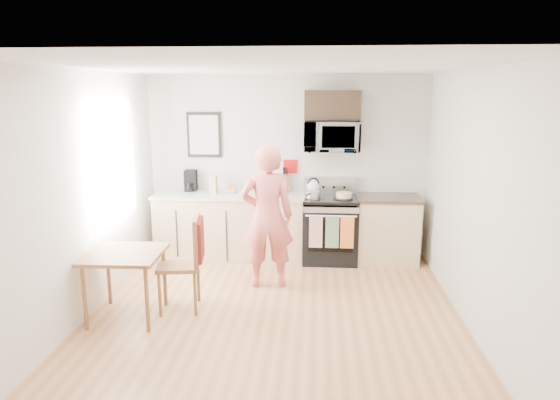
# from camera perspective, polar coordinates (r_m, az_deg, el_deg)

# --- Properties ---
(floor) EXTENTS (4.60, 4.60, 0.00)m
(floor) POSITION_cam_1_polar(r_m,az_deg,el_deg) (5.43, -0.71, -13.61)
(floor) COLOR #9D673D
(floor) RESTS_ON ground
(back_wall) EXTENTS (4.00, 0.04, 2.60)m
(back_wall) POSITION_cam_1_polar(r_m,az_deg,el_deg) (7.25, 0.81, 3.87)
(back_wall) COLOR beige
(back_wall) RESTS_ON floor
(front_wall) EXTENTS (4.00, 0.04, 2.60)m
(front_wall) POSITION_cam_1_polar(r_m,az_deg,el_deg) (2.81, -4.83, -10.38)
(front_wall) COLOR beige
(front_wall) RESTS_ON floor
(left_wall) EXTENTS (0.04, 4.60, 2.60)m
(left_wall) POSITION_cam_1_polar(r_m,az_deg,el_deg) (5.53, -21.87, 0.24)
(left_wall) COLOR beige
(left_wall) RESTS_ON floor
(right_wall) EXTENTS (0.04, 4.60, 2.60)m
(right_wall) POSITION_cam_1_polar(r_m,az_deg,el_deg) (5.22, 21.69, -0.44)
(right_wall) COLOR beige
(right_wall) RESTS_ON floor
(ceiling) EXTENTS (4.00, 4.60, 0.04)m
(ceiling) POSITION_cam_1_polar(r_m,az_deg,el_deg) (4.88, -0.80, 14.98)
(ceiling) COLOR silver
(ceiling) RESTS_ON back_wall
(window) EXTENTS (0.06, 1.40, 1.50)m
(window) POSITION_cam_1_polar(r_m,az_deg,el_deg) (6.19, -18.55, 4.07)
(window) COLOR silver
(window) RESTS_ON left_wall
(cabinet_left) EXTENTS (2.10, 0.60, 0.90)m
(cabinet_left) POSITION_cam_1_polar(r_m,az_deg,el_deg) (7.23, -5.71, -3.11)
(cabinet_left) COLOR tan
(cabinet_left) RESTS_ON floor
(countertop_left) EXTENTS (2.14, 0.64, 0.04)m
(countertop_left) POSITION_cam_1_polar(r_m,az_deg,el_deg) (7.12, -5.79, 0.53)
(countertop_left) COLOR beige
(countertop_left) RESTS_ON cabinet_left
(cabinet_right) EXTENTS (0.84, 0.60, 0.90)m
(cabinet_right) POSITION_cam_1_polar(r_m,az_deg,el_deg) (7.19, 12.10, -3.41)
(cabinet_right) COLOR tan
(cabinet_right) RESTS_ON floor
(countertop_right) EXTENTS (0.88, 0.64, 0.04)m
(countertop_right) POSITION_cam_1_polar(r_m,az_deg,el_deg) (7.08, 12.28, 0.25)
(countertop_right) COLOR black
(countertop_right) RESTS_ON cabinet_right
(range) EXTENTS (0.76, 0.70, 1.16)m
(range) POSITION_cam_1_polar(r_m,az_deg,el_deg) (7.11, 5.72, -3.50)
(range) COLOR black
(range) RESTS_ON floor
(microwave) EXTENTS (0.76, 0.51, 0.42)m
(microwave) POSITION_cam_1_polar(r_m,az_deg,el_deg) (6.97, 5.93, 7.27)
(microwave) COLOR #BABABF
(microwave) RESTS_ON back_wall
(upper_cabinet) EXTENTS (0.76, 0.35, 0.40)m
(upper_cabinet) POSITION_cam_1_polar(r_m,az_deg,el_deg) (6.99, 6.00, 10.73)
(upper_cabinet) COLOR black
(upper_cabinet) RESTS_ON back_wall
(wall_art) EXTENTS (0.50, 0.04, 0.65)m
(wall_art) POSITION_cam_1_polar(r_m,az_deg,el_deg) (7.34, -8.67, 7.38)
(wall_art) COLOR black
(wall_art) RESTS_ON back_wall
(wall_trivet) EXTENTS (0.20, 0.02, 0.20)m
(wall_trivet) POSITION_cam_1_polar(r_m,az_deg,el_deg) (7.23, 1.19, 3.85)
(wall_trivet) COLOR #A90E10
(wall_trivet) RESTS_ON back_wall
(person) EXTENTS (0.71, 0.53, 1.77)m
(person) POSITION_cam_1_polar(r_m,az_deg,el_deg) (6.05, -1.48, -1.91)
(person) COLOR #CE3938
(person) RESTS_ON floor
(dining_table) EXTENTS (0.77, 0.77, 0.72)m
(dining_table) POSITION_cam_1_polar(r_m,az_deg,el_deg) (5.52, -17.32, -6.57)
(dining_table) COLOR brown
(dining_table) RESTS_ON floor
(chair) EXTENTS (0.55, 0.50, 1.05)m
(chair) POSITION_cam_1_polar(r_m,az_deg,el_deg) (5.54, -10.04, -5.68)
(chair) COLOR brown
(chair) RESTS_ON floor
(knife_block) EXTENTS (0.16, 0.19, 0.25)m
(knife_block) POSITION_cam_1_polar(r_m,az_deg,el_deg) (7.21, 0.57, 1.91)
(knife_block) COLOR brown
(knife_block) RESTS_ON countertop_left
(utensil_crock) EXTENTS (0.11, 0.11, 0.33)m
(utensil_crock) POSITION_cam_1_polar(r_m,az_deg,el_deg) (7.21, 0.24, 1.99)
(utensil_crock) COLOR #A90E10
(utensil_crock) RESTS_ON countertop_left
(fruit_bowl) EXTENTS (0.20, 0.20, 0.09)m
(fruit_bowl) POSITION_cam_1_polar(r_m,az_deg,el_deg) (7.20, -5.58, 1.12)
(fruit_bowl) COLOR white
(fruit_bowl) RESTS_ON countertop_left
(milk_carton) EXTENTS (0.11, 0.11, 0.26)m
(milk_carton) POSITION_cam_1_polar(r_m,az_deg,el_deg) (7.15, -7.61, 1.75)
(milk_carton) COLOR tan
(milk_carton) RESTS_ON countertop_left
(coffee_maker) EXTENTS (0.18, 0.26, 0.30)m
(coffee_maker) POSITION_cam_1_polar(r_m,az_deg,el_deg) (7.40, -10.17, 2.14)
(coffee_maker) COLOR black
(coffee_maker) RESTS_ON countertop_left
(bread_bag) EXTENTS (0.34, 0.19, 0.12)m
(bread_bag) POSITION_cam_1_polar(r_m,az_deg,el_deg) (6.84, -1.60, 0.79)
(bread_bag) COLOR tan
(bread_bag) RESTS_ON countertop_left
(cake) EXTENTS (0.26, 0.26, 0.09)m
(cake) POSITION_cam_1_polar(r_m,az_deg,el_deg) (6.90, 7.31, 0.50)
(cake) COLOR black
(cake) RESTS_ON range
(kettle) EXTENTS (0.19, 0.19, 0.24)m
(kettle) POSITION_cam_1_polar(r_m,az_deg,el_deg) (7.13, 3.84, 1.48)
(kettle) COLOR white
(kettle) RESTS_ON range
(pot) EXTENTS (0.21, 0.35, 0.10)m
(pot) POSITION_cam_1_polar(r_m,az_deg,el_deg) (6.84, 3.78, 0.59)
(pot) COLOR #BABABF
(pot) RESTS_ON range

